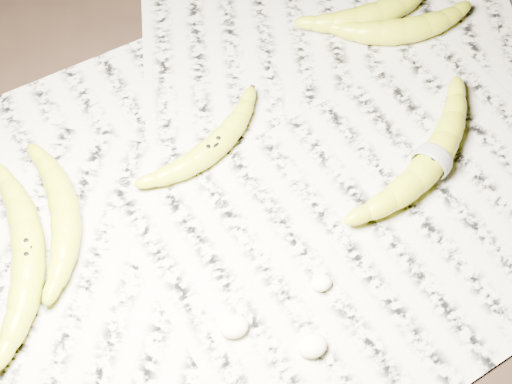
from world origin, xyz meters
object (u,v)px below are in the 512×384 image
object	(u,v)px
banana_left_b	(65,213)
banana_upper_a	(378,12)
banana_left_a	(28,253)
banana_center	(213,147)
banana_taped	(432,160)
banana_upper_b	(404,29)

from	to	relation	value
banana_left_b	banana_upper_a	world-z (taller)	banana_upper_a
banana_left_a	banana_center	world-z (taller)	banana_left_a
banana_taped	banana_upper_a	distance (m)	0.26
banana_center	banana_taped	xyz separation A→B (m)	(0.26, -0.11, 0.00)
banana_left_b	banana_taped	xyz separation A→B (m)	(0.45, -0.06, 0.00)
banana_taped	banana_upper_b	distance (m)	0.22
banana_center	banana_upper_a	size ratio (longest dim) A/B	0.92
banana_left_a	banana_upper_a	xyz separation A→B (m)	(0.54, 0.24, -0.00)
banana_left_b	banana_upper_a	distance (m)	0.52
banana_left_b	banana_upper_a	bearing A→B (deg)	-64.26
banana_left_b	banana_upper_a	size ratio (longest dim) A/B	0.96
banana_left_b	banana_center	xyz separation A→B (m)	(0.20, 0.04, -0.00)
banana_taped	banana_upper_b	size ratio (longest dim) A/B	1.32
banana_left_a	banana_center	xyz separation A→B (m)	(0.25, 0.08, -0.00)
banana_left_b	banana_taped	distance (m)	0.46
banana_left_a	banana_left_b	world-z (taller)	banana_left_a
banana_center	banana_upper_b	xyz separation A→B (m)	(0.31, 0.11, 0.00)
banana_left_a	banana_left_b	bearing A→B (deg)	-43.05
banana_left_a	banana_upper_a	world-z (taller)	banana_left_a
banana_taped	banana_left_b	bearing A→B (deg)	136.46
banana_taped	banana_upper_a	size ratio (longest dim) A/B	1.23
banana_left_b	banana_center	bearing A→B (deg)	-74.18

